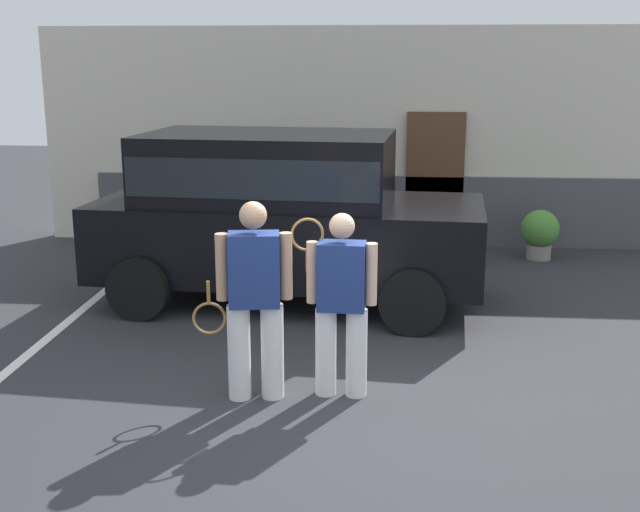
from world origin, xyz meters
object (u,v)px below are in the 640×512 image
at_px(tennis_player_woman, 341,302).
at_px(potted_plant_by_porch, 540,232).
at_px(parked_suv, 280,209).
at_px(tennis_player_man, 254,299).

xyz_separation_m(tennis_player_woman, potted_plant_by_porch, (2.65, 5.17, -0.45)).
height_order(tennis_player_woman, potted_plant_by_porch, tennis_player_woman).
height_order(parked_suv, potted_plant_by_porch, parked_suv).
height_order(parked_suv, tennis_player_man, parked_suv).
bearing_deg(tennis_player_woman, potted_plant_by_porch, -114.88).
distance_m(tennis_player_man, tennis_player_woman, 0.75).
bearing_deg(tennis_player_woman, parked_suv, -69.84).
bearing_deg(tennis_player_man, parked_suv, -95.40).
bearing_deg(parked_suv, potted_plant_by_porch, 38.92).
bearing_deg(parked_suv, tennis_player_man, -82.17).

